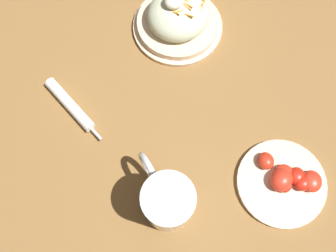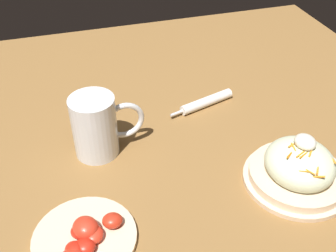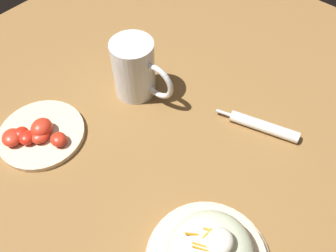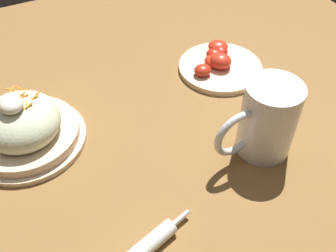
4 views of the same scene
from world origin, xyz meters
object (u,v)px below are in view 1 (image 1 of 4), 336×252
at_px(salad_plate, 178,19).
at_px(napkin_roll, 70,105).
at_px(beer_mug, 167,202).
at_px(tomato_plate, 284,181).

xyz_separation_m(salad_plate, napkin_roll, (0.32, 0.08, -0.02)).
height_order(beer_mug, tomato_plate, beer_mug).
bearing_deg(tomato_plate, salad_plate, -86.38).
relative_size(napkin_roll, tomato_plate, 0.99).
distance_m(napkin_roll, tomato_plate, 0.50).
bearing_deg(beer_mug, napkin_roll, -71.86).
bearing_deg(beer_mug, tomato_plate, 165.39).
relative_size(beer_mug, tomato_plate, 0.86).
distance_m(salad_plate, tomato_plate, 0.45).
bearing_deg(salad_plate, napkin_roll, 14.61).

